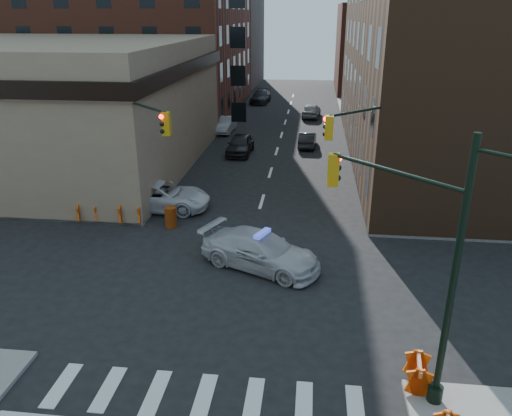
% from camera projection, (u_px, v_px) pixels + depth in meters
% --- Properties ---
extents(ground, '(140.00, 140.00, 0.00)m').
position_uv_depth(ground, '(238.00, 284.00, 21.29)').
color(ground, black).
rests_on(ground, ground).
extents(sidewalk_nw, '(34.00, 54.50, 0.15)m').
position_uv_depth(sidewalk_nw, '(73.00, 119.00, 54.00)').
color(sidewalk_nw, gray).
rests_on(sidewalk_nw, ground).
extents(bank_building, '(22.00, 22.00, 9.00)m').
position_uv_depth(bank_building, '(42.00, 104.00, 36.72)').
color(bank_building, '#8C765B').
rests_on(bank_building, ground).
extents(apartment_block, '(25.00, 25.00, 24.00)m').
position_uv_depth(apartment_block, '(126.00, 1.00, 55.88)').
color(apartment_block, brown).
rests_on(apartment_block, ground).
extents(commercial_row_ne, '(14.00, 34.00, 14.00)m').
position_uv_depth(commercial_row_ne, '(448.00, 66.00, 38.16)').
color(commercial_row_ne, '#482D1C').
rests_on(commercial_row_ne, ground).
extents(filler_nw, '(20.00, 18.00, 16.00)m').
position_uv_depth(filler_nw, '(194.00, 32.00, 77.42)').
color(filler_nw, brown).
rests_on(filler_nw, ground).
extents(filler_ne, '(16.00, 16.00, 12.00)m').
position_uv_depth(filler_ne, '(394.00, 49.00, 71.25)').
color(filler_ne, brown).
rests_on(filler_ne, ground).
extents(signal_pole_se, '(5.40, 5.27, 8.00)m').
position_uv_depth(signal_pole_se, '(420.00, 251.00, 13.86)').
color(signal_pole_se, black).
rests_on(signal_pole_se, sidewalk_se).
extents(signal_pole_nw, '(3.58, 3.67, 8.00)m').
position_uv_depth(signal_pole_nw, '(138.00, 149.00, 25.27)').
color(signal_pole_nw, black).
rests_on(signal_pole_nw, sidewalk_nw).
extents(signal_pole_ne, '(3.67, 3.58, 8.00)m').
position_uv_depth(signal_pole_ne, '(372.00, 156.00, 24.04)').
color(signal_pole_ne, black).
rests_on(signal_pole_ne, sidewalk_ne).
extents(tree_ne_near, '(3.00, 3.00, 4.85)m').
position_uv_depth(tree_ne_near, '(367.00, 103.00, 43.27)').
color(tree_ne_near, black).
rests_on(tree_ne_near, sidewalk_ne).
extents(tree_ne_far, '(3.00, 3.00, 4.85)m').
position_uv_depth(tree_ne_far, '(360.00, 90.00, 50.67)').
color(tree_ne_far, black).
rests_on(tree_ne_far, sidewalk_ne).
extents(police_car, '(6.05, 4.36, 1.63)m').
position_uv_depth(police_car, '(260.00, 251.00, 22.40)').
color(police_car, '#BBBBBF').
rests_on(police_car, ground).
extents(pickup, '(5.86, 2.71, 1.63)m').
position_uv_depth(pickup, '(160.00, 196.00, 29.08)').
color(pickup, silver).
rests_on(pickup, ground).
extents(parked_car_wnear, '(1.99, 4.66, 1.57)m').
position_uv_depth(parked_car_wnear, '(240.00, 144.00, 40.60)').
color(parked_car_wnear, black).
rests_on(parked_car_wnear, ground).
extents(parked_car_wfar, '(1.75, 4.50, 1.46)m').
position_uv_depth(parked_car_wfar, '(225.00, 125.00, 48.08)').
color(parked_car_wfar, '#9A9CA2').
rests_on(parked_car_wfar, ground).
extents(parked_car_wdeep, '(2.48, 5.48, 1.56)m').
position_uv_depth(parked_car_wdeep, '(261.00, 97.00, 63.80)').
color(parked_car_wdeep, black).
rests_on(parked_car_wdeep, ground).
extents(parked_car_enear, '(1.54, 3.94, 1.28)m').
position_uv_depth(parked_car_enear, '(307.00, 140.00, 42.81)').
color(parked_car_enear, black).
rests_on(parked_car_enear, ground).
extents(parked_car_efar, '(2.27, 4.67, 1.53)m').
position_uv_depth(parked_car_efar, '(311.00, 110.00, 54.92)').
color(parked_car_efar, gray).
rests_on(parked_car_efar, ground).
extents(pedestrian_a, '(0.68, 0.61, 1.55)m').
position_uv_depth(pedestrian_a, '(98.00, 194.00, 29.02)').
color(pedestrian_a, black).
rests_on(pedestrian_a, sidewalk_nw).
extents(pedestrian_b, '(1.03, 0.83, 2.00)m').
position_uv_depth(pedestrian_b, '(87.00, 182.00, 30.46)').
color(pedestrian_b, black).
rests_on(pedestrian_b, sidewalk_nw).
extents(pedestrian_c, '(1.06, 1.11, 1.85)m').
position_uv_depth(pedestrian_c, '(44.00, 186.00, 29.89)').
color(pedestrian_c, '#222833').
rests_on(pedestrian_c, sidewalk_nw).
extents(barrel_road, '(0.64, 0.64, 0.95)m').
position_uv_depth(barrel_road, '(264.00, 250.00, 23.19)').
color(barrel_road, '#C16309').
rests_on(barrel_road, ground).
extents(barrel_bank, '(0.78, 0.78, 1.13)m').
position_uv_depth(barrel_bank, '(171.00, 217.00, 26.74)').
color(barrel_bank, '#C35209').
rests_on(barrel_bank, ground).
extents(barricade_se_a, '(0.73, 1.25, 0.89)m').
position_uv_depth(barricade_se_a, '(418.00, 373.00, 15.12)').
color(barricade_se_a, '#D65E0A').
rests_on(barricade_se_a, sidewalk_se).
extents(barricade_nw_a, '(1.45, 0.84, 1.03)m').
position_uv_depth(barricade_nw_a, '(131.00, 213.00, 27.04)').
color(barricade_nw_a, '#D84A0A').
rests_on(barricade_nw_a, sidewalk_nw).
extents(barricade_nw_b, '(1.35, 0.85, 0.94)m').
position_uv_depth(barricade_nw_b, '(88.00, 212.00, 27.31)').
color(barricade_nw_b, '#CF3B09').
rests_on(barricade_nw_b, sidewalk_nw).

